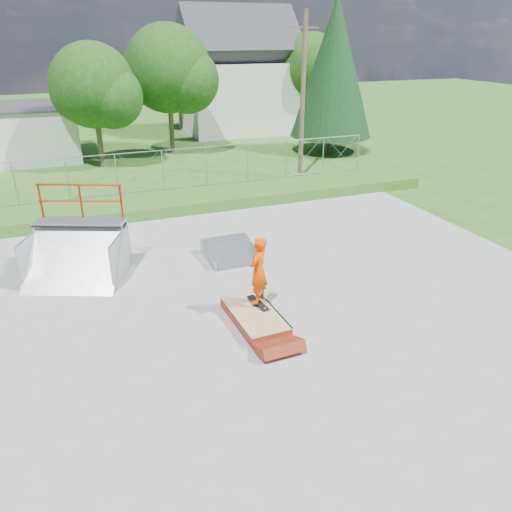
{
  "coord_description": "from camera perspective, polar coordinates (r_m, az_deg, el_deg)",
  "views": [
    {
      "loc": [
        -4.01,
        -11.21,
        6.93
      ],
      "look_at": [
        0.72,
        0.95,
        1.1
      ],
      "focal_mm": 35.0,
      "sensor_mm": 36.0,
      "label": 1
    }
  ],
  "objects": [
    {
      "name": "grind_box",
      "position": [
        13.1,
        -0.19,
        -7.0
      ],
      "size": [
        1.18,
        2.31,
        0.34
      ],
      "rotation": [
        0.0,
        0.0,
        0.04
      ],
      "color": "maroon",
      "rests_on": "concrete_pad"
    },
    {
      "name": "flat_bank_ramp",
      "position": [
        16.66,
        -2.83,
        0.42
      ],
      "size": [
        1.67,
        1.78,
        0.51
      ],
      "primitive_type": null,
      "rotation": [
        0.0,
        0.0,
        0.01
      ],
      "color": "gray",
      "rests_on": "concrete_pad"
    },
    {
      "name": "gable_house",
      "position": [
        39.54,
        -2.08,
        19.56
      ],
      "size": [
        8.4,
        6.08,
        8.94
      ],
      "color": "silver",
      "rests_on": "ground"
    },
    {
      "name": "skater",
      "position": [
        12.87,
        0.27,
        -1.94
      ],
      "size": [
        0.78,
        0.77,
        1.81
      ],
      "primitive_type": "imported",
      "rotation": [
        0.0,
        0.0,
        3.89
      ],
      "color": "#E94702",
      "rests_on": "grind_box"
    },
    {
      "name": "quarter_pipe",
      "position": [
        15.77,
        -20.27,
        1.85
      ],
      "size": [
        3.4,
        3.17,
        2.73
      ],
      "primitive_type": null,
      "rotation": [
        0.0,
        0.0,
        -0.39
      ],
      "color": "gray",
      "rests_on": "concrete_pad"
    },
    {
      "name": "tree_center",
      "position": [
        31.82,
        -9.44,
        20.01
      ],
      "size": [
        5.44,
        5.12,
        7.6
      ],
      "color": "brown",
      "rests_on": "ground"
    },
    {
      "name": "tree_back_mid",
      "position": [
        40.28,
        -8.39,
        19.13
      ],
      "size": [
        4.08,
        3.84,
        5.7
      ],
      "color": "brown",
      "rests_on": "ground"
    },
    {
      "name": "tree_right_far",
      "position": [
        39.58,
        6.73,
        20.46
      ],
      "size": [
        5.1,
        4.8,
        7.12
      ],
      "color": "brown",
      "rests_on": "ground"
    },
    {
      "name": "conifer_tree",
      "position": [
        32.49,
        8.89,
        20.48
      ],
      "size": [
        5.04,
        5.04,
        9.1
      ],
      "color": "brown",
      "rests_on": "ground"
    },
    {
      "name": "tree_left_near",
      "position": [
        29.26,
        -17.58,
        17.75
      ],
      "size": [
        4.76,
        4.48,
        6.65
      ],
      "color": "brown",
      "rests_on": "ground"
    },
    {
      "name": "chain_link_fence",
      "position": [
        22.76,
        -10.6,
        9.6
      ],
      "size": [
        20.0,
        0.06,
        1.8
      ],
      "primitive_type": null,
      "color": "gray",
      "rests_on": "grass_berm"
    },
    {
      "name": "skateboard",
      "position": [
        13.29,
        0.26,
        -5.45
      ],
      "size": [
        0.41,
        0.82,
        0.13
      ],
      "primitive_type": "cube",
      "rotation": [
        0.14,
        0.0,
        0.25
      ],
      "color": "black",
      "rests_on": "grind_box"
    },
    {
      "name": "utility_pole",
      "position": [
        26.07,
        5.35,
        17.52
      ],
      "size": [
        0.24,
        0.24,
        8.0
      ],
      "primitive_type": "cylinder",
      "color": "brown",
      "rests_on": "ground"
    },
    {
      "name": "ground",
      "position": [
        13.77,
        -1.36,
        -6.14
      ],
      "size": [
        120.0,
        120.0,
        0.0
      ],
      "primitive_type": "plane",
      "color": "#2A5D1A",
      "rests_on": "ground"
    },
    {
      "name": "concrete_pad",
      "position": [
        13.76,
        -1.36,
        -6.07
      ],
      "size": [
        20.0,
        16.0,
        0.04
      ],
      "primitive_type": "cube",
      "color": "gray",
      "rests_on": "ground"
    },
    {
      "name": "grass_berm",
      "position": [
        22.13,
        -9.86,
        6.14
      ],
      "size": [
        24.0,
        3.0,
        0.5
      ],
      "primitive_type": "cube",
      "color": "#2A5D1A",
      "rests_on": "ground"
    }
  ]
}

